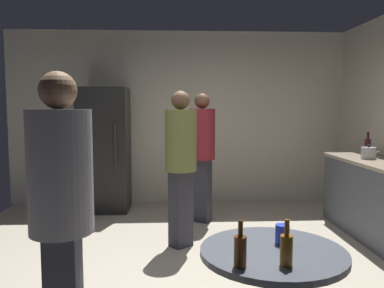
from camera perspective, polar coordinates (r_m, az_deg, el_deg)
The scene contains 13 objects.
ground_plane at distance 3.81m, azimuth -1.09°, elevation -18.73°, with size 5.20×5.20×0.10m, color #B2A893.
wall_back at distance 6.12m, azimuth -1.88°, elevation 3.86°, with size 5.32×0.06×2.70m, color beige.
refrigerator at distance 5.80m, azimuth -12.80°, elevation -0.80°, with size 0.70×0.68×1.80m.
kitchen_counter at distance 5.02m, azimuth 25.83°, elevation -7.33°, with size 0.64×1.74×0.90m.
kettle at distance 5.06m, azimuth 24.68°, elevation -1.22°, with size 0.24×0.17×0.18m.
wine_bottle_on_counter at distance 5.30m, azimuth 24.56°, elevation -0.43°, with size 0.08×0.08×0.31m.
foreground_table at distance 2.26m, azimuth 11.85°, elevation -17.51°, with size 0.80×0.80×0.73m.
beer_bottle_amber at distance 2.00m, azimuth 13.80°, elevation -14.83°, with size 0.06×0.06×0.23m.
beer_bottle_brown at distance 1.95m, azimuth 7.15°, elevation -15.29°, with size 0.06×0.06×0.23m.
plastic_cup_blue at distance 2.31m, azimuth 13.23°, elevation -12.86°, with size 0.08×0.08×0.11m, color blue.
person_in_maroon_shirt at distance 5.05m, azimuth 1.49°, elevation -0.47°, with size 0.47×0.47×1.70m.
person_in_olive_shirt at distance 4.13m, azimuth -1.69°, elevation -1.84°, with size 0.48×0.48×1.69m.
person_in_gray_shirt at distance 2.20m, azimuth -18.78°, elevation -8.35°, with size 0.36×0.36×1.70m.
Camera 1 is at (-0.10, -3.48, 1.50)m, focal length 36.03 mm.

